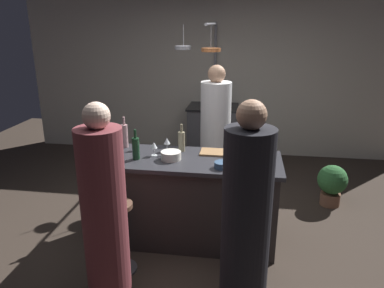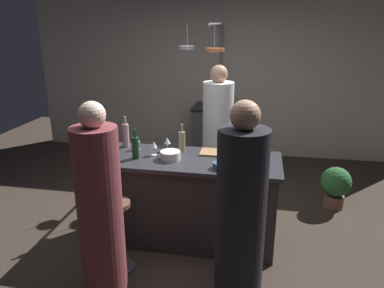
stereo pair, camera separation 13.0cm
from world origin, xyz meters
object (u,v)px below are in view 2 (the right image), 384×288
chef (217,142)px  bar_stool_left (117,233)px  stove_range (218,133)px  wine_bottle_rose (126,135)px  wine_glass_near_right_guest (154,145)px  wine_bottle_green (136,147)px  mixing_bowl_blue (221,165)px  wine_glass_by_chef (167,141)px  wine_glass_near_left_guest (137,140)px  potted_plant (336,185)px  pepper_mill (246,153)px  wine_bottle_amber (257,160)px  guest_left (100,214)px  wine_bottle_white (182,141)px  guest_right (240,225)px  bar_stool_right (239,245)px  wine_bottle_dark (258,147)px  cutting_board (216,153)px  mixing_bowl_ceramic (170,155)px

chef → bar_stool_left: size_ratio=2.52×
chef → bar_stool_left: (-0.71, -1.52, -0.42)m
stove_range → chef: 1.60m
wine_bottle_rose → wine_glass_near_right_guest: wine_bottle_rose is taller
wine_bottle_green → mixing_bowl_blue: wine_bottle_green is taller
bar_stool_left → wine_glass_by_chef: size_ratio=4.66×
wine_bottle_rose → wine_glass_near_left_guest: (0.15, -0.08, -0.03)m
potted_plant → mixing_bowl_blue: (-1.28, -1.20, 0.63)m
pepper_mill → wine_glass_by_chef: size_ratio=1.44×
stove_range → potted_plant: (1.62, -1.45, -0.15)m
wine_glass_near_right_guest → wine_glass_by_chef: (0.10, 0.15, 0.00)m
chef → wine_bottle_amber: (0.49, -1.14, 0.23)m
wine_bottle_rose → mixing_bowl_blue: wine_bottle_rose is taller
guest_left → wine_bottle_rose: guest_left is taller
chef → stove_range: bearing=96.4°
pepper_mill → wine_bottle_white: bearing=160.3°
pepper_mill → wine_glass_near_right_guest: 0.92m
chef → wine_glass_near_right_guest: 1.05m
guest_right → wine_bottle_green: (-1.08, 0.89, 0.22)m
wine_bottle_amber → bar_stool_left: bearing=-162.5°
wine_glass_by_chef → chef: bearing=58.8°
bar_stool_right → wine_bottle_amber: bearing=73.8°
guest_right → wine_bottle_rose: size_ratio=5.13×
bar_stool_right → wine_glass_near_left_guest: bearing=145.7°
guest_right → wine_bottle_dark: 1.14m
chef → cutting_board: size_ratio=5.36×
wine_bottle_green → mixing_bowl_blue: bearing=-7.3°
stove_range → mixing_bowl_blue: bearing=-82.8°
guest_right → wine_glass_near_left_guest: guest_right is taller
wine_glass_near_right_guest → mixing_bowl_ceramic: bearing=-22.9°
cutting_board → wine_glass_near_left_guest: size_ratio=2.19×
potted_plant → wine_glass_by_chef: bearing=-156.4°
guest_left → bar_stool_left: bearing=94.6°
guest_right → wine_bottle_dark: bearing=85.2°
bar_stool_left → wine_glass_near_left_guest: wine_glass_near_left_guest is taller
bar_stool_left → mixing_bowl_ceramic: bearing=57.1°
bar_stool_right → wine_bottle_rose: wine_bottle_rose is taller
bar_stool_right → wine_bottle_dark: (0.11, 0.75, 0.64)m
bar_stool_right → pepper_mill: size_ratio=3.24×
potted_plant → wine_bottle_rose: bearing=-162.2°
bar_stool_left → wine_bottle_green: size_ratio=2.27×
potted_plant → cutting_board: bearing=-149.5°
potted_plant → mixing_bowl_blue: mixing_bowl_blue is taller
stove_range → potted_plant: stove_range is taller
bar_stool_left → mixing_bowl_ceramic: (0.36, 0.56, 0.57)m
potted_plant → wine_bottle_green: wine_bottle_green is taller
pepper_mill → mixing_bowl_ceramic: pepper_mill is taller
wine_glass_by_chef → mixing_bowl_blue: bearing=-32.3°
wine_bottle_amber → wine_glass_near_left_guest: (-1.25, 0.40, -0.02)m
chef → bar_stool_right: (0.38, -1.52, -0.42)m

